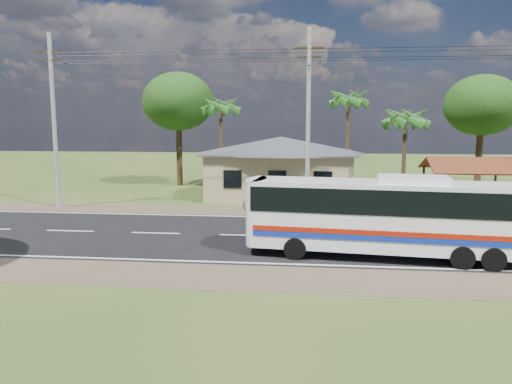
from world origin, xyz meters
The scene contains 14 objects.
ground centered at (0.00, 0.00, 0.00)m, with size 120.00×120.00×0.00m, color #294016.
road centered at (0.00, 0.00, 0.01)m, with size 120.00×16.00×0.03m.
house centered at (1.00, 13.00, 2.64)m, with size 12.40×10.00×5.00m.
waiting_shed centered at (13.00, 8.50, 2.73)m, with size 5.20×4.48×3.35m.
concrete_barrier centered at (12.00, 5.60, 0.45)m, with size 7.00×0.30×0.90m, color #9E9E99.
utility_poles centered at (2.67, 6.49, 5.77)m, with size 32.80×2.22×11.00m.
palm_near centered at (9.50, 11.00, 5.71)m, with size 2.80×2.80×6.70m.
palm_mid centered at (6.00, 15.50, 7.16)m, with size 2.80×2.80×8.20m.
palm_far centered at (-4.00, 16.00, 6.68)m, with size 2.80×2.80×7.70m.
tree_behind_house centered at (-8.00, 18.00, 7.12)m, with size 6.00×6.00×9.61m.
tree_behind_shed centered at (16.00, 16.00, 6.68)m, with size 5.60×5.60×9.02m.
coach_bus centered at (6.36, -3.27, 1.96)m, with size 11.25×3.49×3.44m.
motorcycle centered at (-0.11, 7.05, 0.48)m, with size 0.64×1.85×0.97m, color black.
person centered at (9.61, 6.47, 0.80)m, with size 0.59×0.38×1.60m, color navy.
Camera 1 is at (3.14, -23.76, 5.70)m, focal length 35.00 mm.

